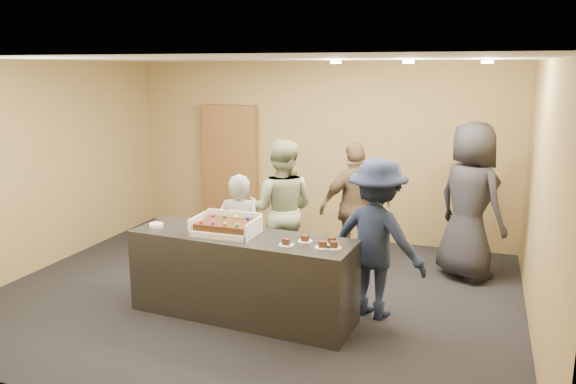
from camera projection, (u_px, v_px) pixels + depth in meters
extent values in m
plane|color=black|center=(255.00, 293.00, 6.64)|extent=(6.00, 6.00, 0.00)
plane|color=white|center=(252.00, 59.00, 6.05)|extent=(6.00, 6.00, 0.00)
cube|color=#A1874D|center=(317.00, 151.00, 8.65)|extent=(6.00, 0.04, 2.70)
cube|color=#A1874D|center=(120.00, 247.00, 4.05)|extent=(6.00, 0.04, 2.70)
cube|color=#A1874D|center=(42.00, 166.00, 7.32)|extent=(0.04, 5.00, 2.70)
cube|color=#A1874D|center=(543.00, 202.00, 5.37)|extent=(0.04, 5.00, 2.70)
cube|color=black|center=(242.00, 276.00, 5.95)|extent=(2.44, 0.86, 0.90)
cube|color=brown|center=(230.00, 168.00, 9.10)|extent=(0.92, 0.15, 2.03)
cube|color=white|center=(226.00, 231.00, 5.91)|extent=(0.64, 0.45, 0.06)
cube|color=white|center=(199.00, 223.00, 6.00)|extent=(0.02, 0.45, 0.17)
cube|color=white|center=(254.00, 229.00, 5.79)|extent=(0.02, 0.45, 0.17)
cube|color=white|center=(235.00, 219.00, 6.10)|extent=(0.64, 0.02, 0.19)
cube|color=#33170B|center=(226.00, 225.00, 5.89)|extent=(0.56, 0.39, 0.07)
sphere|color=#EE1C47|center=(213.00, 215.00, 6.08)|extent=(0.04, 0.04, 0.04)
sphere|color=#369719|center=(225.00, 216.00, 6.03)|extent=(0.04, 0.04, 0.04)
sphere|color=#FFF31A|center=(236.00, 217.00, 5.99)|extent=(0.04, 0.04, 0.04)
sphere|color=#1834CC|center=(248.00, 218.00, 5.94)|extent=(0.04, 0.04, 0.04)
sphere|color=#E85B13|center=(201.00, 221.00, 5.83)|extent=(0.04, 0.04, 0.04)
sphere|color=purple|center=(213.00, 222.00, 5.78)|extent=(0.04, 0.04, 0.04)
sphere|color=#F6A31B|center=(225.00, 224.00, 5.74)|extent=(0.04, 0.04, 0.04)
sphere|color=green|center=(237.00, 225.00, 5.69)|extent=(0.04, 0.04, 0.04)
cylinder|color=white|center=(156.00, 225.00, 6.16)|extent=(0.15, 0.15, 0.04)
cylinder|color=white|center=(286.00, 245.00, 5.53)|extent=(0.15, 0.15, 0.01)
cube|color=#33170B|center=(286.00, 242.00, 5.52)|extent=(0.07, 0.06, 0.06)
cylinder|color=white|center=(305.00, 241.00, 5.64)|extent=(0.15, 0.15, 0.01)
cube|color=#33170B|center=(305.00, 238.00, 5.64)|extent=(0.07, 0.06, 0.06)
cylinder|color=white|center=(323.00, 247.00, 5.45)|extent=(0.15, 0.15, 0.01)
cube|color=#33170B|center=(323.00, 244.00, 5.44)|extent=(0.07, 0.06, 0.06)
cylinder|color=white|center=(332.00, 243.00, 5.57)|extent=(0.15, 0.15, 0.01)
cube|color=#33170B|center=(332.00, 240.00, 5.57)|extent=(0.07, 0.06, 0.06)
cylinder|color=white|center=(334.00, 248.00, 5.44)|extent=(0.15, 0.15, 0.01)
cube|color=#33170B|center=(334.00, 244.00, 5.43)|extent=(0.07, 0.06, 0.06)
imported|color=gray|center=(240.00, 237.00, 6.38)|extent=(0.58, 0.43, 1.46)
imported|color=gray|center=(282.00, 210.00, 7.00)|extent=(0.93, 0.77, 1.76)
imported|color=#162038|center=(377.00, 239.00, 5.90)|extent=(1.25, 0.95, 1.71)
imported|color=brown|center=(355.00, 207.00, 7.29)|extent=(1.03, 0.92, 1.68)
imported|color=black|center=(470.00, 201.00, 6.96)|extent=(1.14, 1.10, 1.98)
cylinder|color=#FFEAC6|center=(336.00, 62.00, 6.26)|extent=(0.12, 0.12, 0.03)
cylinder|color=#FFEAC6|center=(408.00, 62.00, 6.00)|extent=(0.12, 0.12, 0.03)
cylinder|color=#FFEAC6|center=(487.00, 62.00, 5.74)|extent=(0.12, 0.12, 0.03)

